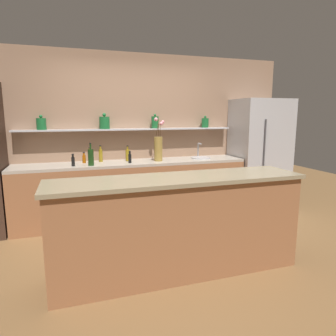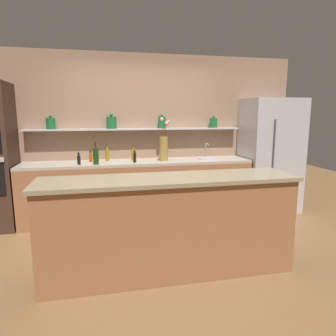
# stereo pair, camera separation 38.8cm
# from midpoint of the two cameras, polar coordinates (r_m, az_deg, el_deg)

# --- Properties ---
(ground_plane) EXTENTS (12.00, 12.00, 0.00)m
(ground_plane) POSITION_cam_midpoint_polar(r_m,az_deg,el_deg) (3.80, -3.94, -15.41)
(ground_plane) COLOR brown
(back_wall_unit) EXTENTS (5.20, 0.28, 2.60)m
(back_wall_unit) POSITION_cam_midpoint_polar(r_m,az_deg,el_deg) (5.00, -8.67, 6.19)
(back_wall_unit) COLOR #937056
(back_wall_unit) RESTS_ON ground_plane
(back_counter_unit) EXTENTS (3.54, 0.62, 0.92)m
(back_counter_unit) POSITION_cam_midpoint_polar(r_m,az_deg,el_deg) (4.77, -8.80, -4.27)
(back_counter_unit) COLOR #99603D
(back_counter_unit) RESTS_ON ground_plane
(island_counter) EXTENTS (2.59, 0.61, 1.02)m
(island_counter) POSITION_cam_midpoint_polar(r_m,az_deg,el_deg) (3.13, -1.64, -10.92)
(island_counter) COLOR #99603D
(island_counter) RESTS_ON ground_plane
(refrigerator) EXTENTS (0.91, 0.73, 1.90)m
(refrigerator) POSITION_cam_midpoint_polar(r_m,az_deg,el_deg) (5.46, 15.05, 2.54)
(refrigerator) COLOR #B7B7BC
(refrigerator) RESTS_ON ground_plane
(flower_vase) EXTENTS (0.16, 0.15, 0.67)m
(flower_vase) POSITION_cam_midpoint_polar(r_m,az_deg,el_deg) (4.68, -4.23, 4.04)
(flower_vase) COLOR olive
(flower_vase) RESTS_ON back_counter_unit
(sink_fixture) EXTENTS (0.32, 0.32, 0.25)m
(sink_fixture) POSITION_cam_midpoint_polar(r_m,az_deg,el_deg) (4.99, 4.05, 2.09)
(sink_fixture) COLOR #B7B7BC
(sink_fixture) RESTS_ON back_counter_unit
(bottle_oil_0) EXTENTS (0.06, 0.06, 0.25)m
(bottle_oil_0) POSITION_cam_midpoint_polar(r_m,az_deg,el_deg) (4.77, -15.00, 2.38)
(bottle_oil_0) COLOR olive
(bottle_oil_0) RESTS_ON back_counter_unit
(bottle_oil_1) EXTENTS (0.07, 0.07, 0.24)m
(bottle_oil_1) POSITION_cam_midpoint_polar(r_m,az_deg,el_deg) (4.75, -10.02, 2.47)
(bottle_oil_1) COLOR olive
(bottle_oil_1) RESTS_ON back_counter_unit
(bottle_sauce_2) EXTENTS (0.05, 0.05, 0.18)m
(bottle_sauce_2) POSITION_cam_midpoint_polar(r_m,az_deg,el_deg) (4.47, -20.03, 1.26)
(bottle_sauce_2) COLOR black
(bottle_sauce_2) RESTS_ON back_counter_unit
(bottle_sauce_3) EXTENTS (0.05, 0.05, 0.17)m
(bottle_sauce_3) POSITION_cam_midpoint_polar(r_m,az_deg,el_deg) (4.71, -18.00, 1.72)
(bottle_sauce_3) COLOR #9E4C0A
(bottle_sauce_3) RESTS_ON back_counter_unit
(bottle_oil_4) EXTENTS (0.06, 0.06, 0.24)m
(bottle_oil_4) POSITION_cam_midpoint_polar(r_m,az_deg,el_deg) (4.64, -17.02, 2.01)
(bottle_oil_4) COLOR olive
(bottle_oil_4) RESTS_ON back_counter_unit
(bottle_wine_5) EXTENTS (0.08, 0.08, 0.33)m
(bottle_wine_5) POSITION_cam_midpoint_polar(r_m,az_deg,el_deg) (4.43, -16.94, 1.98)
(bottle_wine_5) COLOR #193814
(bottle_wine_5) RESTS_ON back_counter_unit
(bottle_sauce_6) EXTENTS (0.05, 0.05, 0.18)m
(bottle_sauce_6) POSITION_cam_midpoint_polar(r_m,az_deg,el_deg) (4.55, -9.71, 1.91)
(bottle_sauce_6) COLOR black
(bottle_sauce_6) RESTS_ON back_counter_unit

